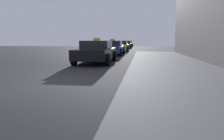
{
  "coord_description": "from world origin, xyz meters",
  "views": [
    {
      "loc": [
        2.53,
        -5.56,
        1.27
      ],
      "look_at": [
        1.71,
        0.1,
        0.44
      ],
      "focal_mm": 32.57,
      "sensor_mm": 36.0,
      "label": 1
    }
  ],
  "objects": [
    {
      "name": "car_silver",
      "position": [
        -0.41,
        38.3,
        0.65
      ],
      "size": [
        2.06,
        4.52,
        1.27
      ],
      "rotation": [
        0.0,
        0.0,
        3.14
      ],
      "color": "#B7B7BF",
      "rests_on": "ground_plane"
    },
    {
      "name": "ground_plane",
      "position": [
        0.0,
        0.0,
        0.0
      ],
      "size": [
        80.0,
        80.0,
        0.0
      ],
      "primitive_type": "plane",
      "color": "#232326"
    },
    {
      "name": "car_black",
      "position": [
        -0.06,
        5.9,
        0.65
      ],
      "size": [
        1.97,
        4.08,
        1.43
      ],
      "rotation": [
        0.0,
        0.0,
        3.14
      ],
      "color": "black",
      "rests_on": "ground_plane"
    },
    {
      "name": "sidewalk",
      "position": [
        4.0,
        0.0,
        0.07
      ],
      "size": [
        4.0,
        32.0,
        0.15
      ],
      "primitive_type": "cube",
      "color": "#5B5B60",
      "rests_on": "ground_plane"
    },
    {
      "name": "car_yellow",
      "position": [
        -0.07,
        19.61,
        0.64
      ],
      "size": [
        1.94,
        4.01,
        1.27
      ],
      "rotation": [
        0.0,
        0.0,
        3.14
      ],
      "color": "yellow",
      "rests_on": "ground_plane"
    },
    {
      "name": "car_green",
      "position": [
        -0.22,
        29.45,
        0.65
      ],
      "size": [
        2.02,
        4.1,
        1.27
      ],
      "rotation": [
        0.0,
        0.0,
        3.14
      ],
      "color": "#196638",
      "rests_on": "ground_plane"
    },
    {
      "name": "car_blue",
      "position": [
        -0.1,
        12.59,
        0.65
      ],
      "size": [
        2.03,
        4.38,
        1.43
      ],
      "rotation": [
        0.0,
        0.0,
        3.14
      ],
      "color": "#233899",
      "rests_on": "ground_plane"
    }
  ]
}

